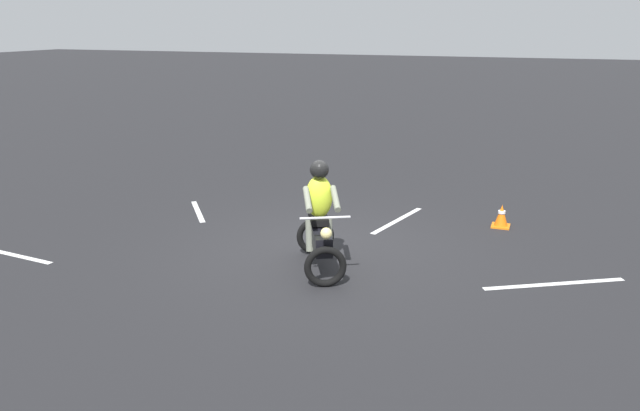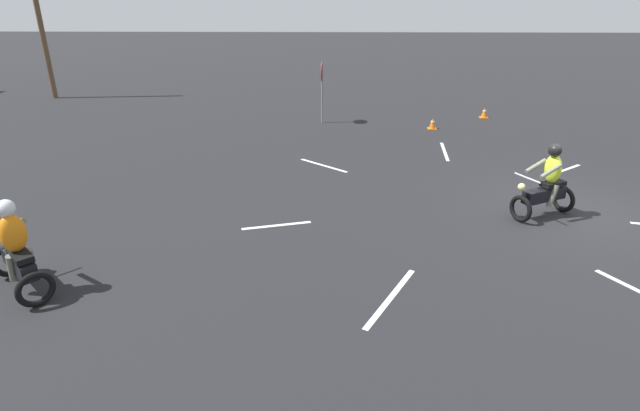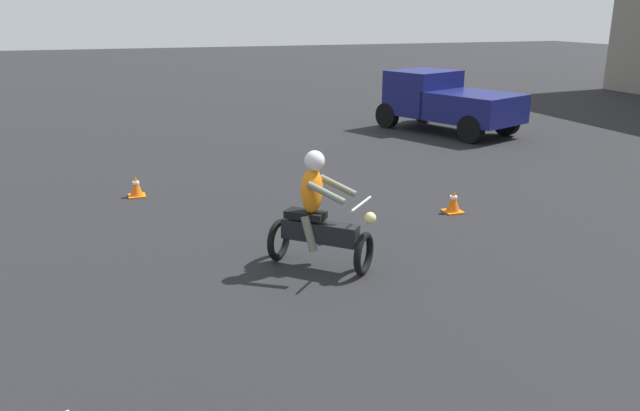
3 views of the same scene
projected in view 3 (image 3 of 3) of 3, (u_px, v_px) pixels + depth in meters
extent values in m
torus|color=black|center=(364.00, 254.00, 8.44)|extent=(0.51, 0.48, 0.60)
torus|color=black|center=(279.00, 240.00, 8.95)|extent=(0.51, 0.48, 0.60)
cube|color=black|center=(320.00, 232.00, 8.63)|extent=(0.93, 0.97, 0.28)
cube|color=black|center=(306.00, 215.00, 8.65)|extent=(0.57, 0.59, 0.10)
cylinder|color=silver|center=(361.00, 204.00, 8.25)|extent=(0.53, 0.51, 0.04)
sphere|color=#F2E08C|center=(370.00, 218.00, 8.25)|extent=(0.23, 0.23, 0.16)
ellipsoid|color=orange|center=(312.00, 190.00, 8.50)|extent=(0.48, 0.48, 0.64)
cylinder|color=slate|center=(326.00, 193.00, 8.20)|extent=(0.44, 0.46, 0.27)
cylinder|color=slate|center=(338.00, 186.00, 8.54)|extent=(0.44, 0.46, 0.27)
cylinder|color=slate|center=(309.00, 234.00, 8.55)|extent=(0.26, 0.26, 0.51)
cylinder|color=slate|center=(318.00, 228.00, 8.79)|extent=(0.26, 0.26, 0.51)
sphere|color=silver|center=(315.00, 161.00, 8.36)|extent=(0.40, 0.40, 0.28)
cylinder|color=black|center=(423.00, 110.00, 20.16)|extent=(0.80, 0.51, 0.76)
cylinder|color=black|center=(387.00, 115.00, 19.10)|extent=(0.80, 0.51, 0.76)
cylinder|color=black|center=(507.00, 122.00, 17.92)|extent=(0.80, 0.51, 0.76)
cylinder|color=black|center=(471.00, 129.00, 16.86)|extent=(0.80, 0.51, 0.76)
cube|color=navy|center=(474.00, 107.00, 17.66)|extent=(2.93, 2.65, 0.80)
cube|color=navy|center=(423.00, 92.00, 18.96)|extent=(2.19, 2.36, 1.30)
cube|color=black|center=(407.00, 79.00, 19.32)|extent=(0.74, 1.62, 0.56)
cube|color=orange|center=(453.00, 211.00, 11.14)|extent=(0.32, 0.32, 0.03)
cone|color=orange|center=(453.00, 200.00, 11.08)|extent=(0.24, 0.24, 0.38)
cylinder|color=white|center=(454.00, 197.00, 11.06)|extent=(0.13, 0.13, 0.05)
cube|color=orange|center=(137.00, 196.00, 12.08)|extent=(0.32, 0.32, 0.03)
cone|color=orange|center=(136.00, 186.00, 12.02)|extent=(0.24, 0.24, 0.38)
cylinder|color=white|center=(136.00, 183.00, 12.00)|extent=(0.13, 0.13, 0.05)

